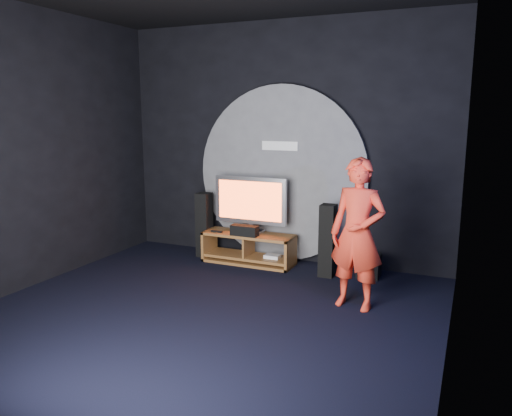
{
  "coord_description": "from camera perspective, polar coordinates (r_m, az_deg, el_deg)",
  "views": [
    {
      "loc": [
        2.61,
        -4.42,
        2.2
      ],
      "look_at": [
        0.21,
        1.05,
        1.05
      ],
      "focal_mm": 35.0,
      "sensor_mm": 36.0,
      "label": 1
    }
  ],
  "objects": [
    {
      "name": "media_console",
      "position": [
        7.39,
        -0.8,
        -4.85
      ],
      "size": [
        1.36,
        0.45,
        0.45
      ],
      "color": "#915C2C",
      "rests_on": "ground"
    },
    {
      "name": "left_wall",
      "position": [
        6.77,
        -25.52,
        6.03
      ],
      "size": [
        0.04,
        5.0,
        3.5
      ],
      "primitive_type": "cube",
      "color": "black",
      "rests_on": "ground"
    },
    {
      "name": "player",
      "position": [
        5.7,
        11.52,
        -2.94
      ],
      "size": [
        0.68,
        0.5,
        1.72
      ],
      "primitive_type": "imported",
      "rotation": [
        0.0,
        0.0,
        -0.15
      ],
      "color": "red",
      "rests_on": "ground"
    },
    {
      "name": "wall_disc_panel",
      "position": [
        7.4,
        2.87,
        3.9
      ],
      "size": [
        2.6,
        0.11,
        2.6
      ],
      "color": "#515156",
      "rests_on": "ground"
    },
    {
      "name": "floor",
      "position": [
        5.59,
        -6.44,
        -12.37
      ],
      "size": [
        5.0,
        5.0,
        0.0
      ],
      "primitive_type": "plane",
      "color": "black",
      "rests_on": "ground"
    },
    {
      "name": "right_wall",
      "position": [
        4.45,
        22.23,
        4.28
      ],
      "size": [
        0.04,
        5.0,
        3.5
      ],
      "primitive_type": "cube",
      "color": "black",
      "rests_on": "ground"
    },
    {
      "name": "remote",
      "position": [
        7.42,
        -4.51,
        -2.69
      ],
      "size": [
        0.18,
        0.05,
        0.02
      ],
      "primitive_type": "cube",
      "color": "black",
      "rests_on": "media_console"
    },
    {
      "name": "tower_speaker_right",
      "position": [
        6.81,
        8.18,
        -3.71
      ],
      "size": [
        0.2,
        0.22,
        0.99
      ],
      "primitive_type": "cube",
      "color": "black",
      "rests_on": "ground"
    },
    {
      "name": "subwoofer",
      "position": [
        6.96,
        12.79,
        -6.44
      ],
      "size": [
        0.29,
        0.29,
        0.32
      ],
      "primitive_type": "cube",
      "color": "black",
      "rests_on": "ground"
    },
    {
      "name": "back_wall",
      "position": [
        7.41,
        3.06,
        7.39
      ],
      "size": [
        5.0,
        0.04,
        3.5
      ],
      "primitive_type": "cube",
      "color": "black",
      "rests_on": "ground"
    },
    {
      "name": "tv",
      "position": [
        7.29,
        -0.64,
        0.65
      ],
      "size": [
        1.11,
        0.22,
        0.83
      ],
      "color": "#AAAAB2",
      "rests_on": "media_console"
    },
    {
      "name": "tower_speaker_left",
      "position": [
        7.72,
        -5.93,
        -1.92
      ],
      "size": [
        0.2,
        0.22,
        0.99
      ],
      "primitive_type": "cube",
      "color": "black",
      "rests_on": "ground"
    },
    {
      "name": "center_speaker",
      "position": [
        7.18,
        -1.33,
        -2.6
      ],
      "size": [
        0.4,
        0.15,
        0.15
      ],
      "primitive_type": "cube",
      "color": "black",
      "rests_on": "media_console"
    }
  ]
}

